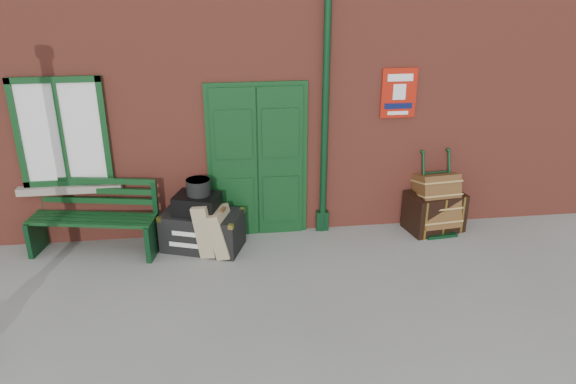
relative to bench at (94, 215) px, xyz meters
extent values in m
plane|color=gray|center=(2.58, -1.21, -0.53)|extent=(80.00, 80.00, 0.00)
cube|color=brown|center=(2.58, 2.29, 1.47)|extent=(10.00, 4.00, 4.00)
cube|color=#0F3918|center=(2.28, 0.25, 0.57)|extent=(1.42, 0.12, 2.32)
cube|color=white|center=(-0.32, 0.24, 1.12)|extent=(1.20, 0.08, 1.50)
cylinder|color=black|center=(3.23, 0.21, 1.47)|extent=(0.10, 0.10, 4.00)
cube|color=#AF1A0C|center=(4.28, 0.26, 1.52)|extent=(0.50, 0.03, 0.70)
cube|color=#0F3918|center=(-0.02, -0.08, -0.02)|extent=(1.77, 0.78, 0.05)
cube|color=#0F3918|center=(0.03, 0.16, 0.30)|extent=(1.69, 0.37, 0.46)
cube|color=black|center=(-0.82, 0.08, -0.28)|extent=(0.17, 0.52, 0.51)
cube|color=black|center=(0.79, -0.24, -0.28)|extent=(0.17, 0.52, 0.51)
cube|color=black|center=(1.46, -0.12, -0.26)|extent=(1.21, 0.92, 0.54)
cube|color=black|center=(1.41, -0.12, 0.14)|extent=(0.70, 0.60, 0.27)
cylinder|color=black|center=(1.44, -0.09, 0.38)|extent=(0.41, 0.41, 0.22)
cube|color=tan|center=(1.56, -0.21, -0.15)|extent=(0.47, 0.60, 0.76)
cube|color=tan|center=(1.74, -0.31, -0.20)|extent=(0.48, 0.56, 0.66)
cube|color=black|center=(4.92, -0.13, -0.51)|extent=(0.50, 0.38, 0.05)
cylinder|color=black|center=(4.70, 0.02, 0.07)|extent=(0.07, 0.33, 1.18)
cylinder|color=black|center=(5.11, 0.06, 0.07)|extent=(0.07, 0.33, 1.18)
cylinder|color=black|center=(4.64, 0.03, -0.42)|extent=(0.07, 0.23, 0.22)
cylinder|color=black|center=(5.17, 0.09, -0.42)|extent=(0.07, 0.23, 0.22)
cube|color=brown|center=(4.91, 0.02, -0.05)|extent=(0.64, 0.68, 0.87)
cube|color=black|center=(4.90, 0.04, -0.24)|extent=(0.90, 0.69, 0.58)
camera|label=1|loc=(1.79, -7.24, 3.30)|focal=35.00mm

